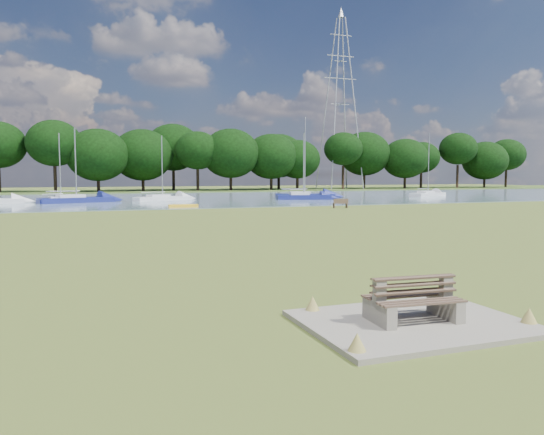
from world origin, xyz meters
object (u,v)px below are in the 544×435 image
object	(u,v)px
bench_pair	(413,301)
sailboat_7	(60,199)
sailboat_9	(76,198)
pylon	(340,79)
sailboat_5	(303,195)
kayak	(183,206)
sailboat_0	(304,194)
sailboat_2	(162,197)
sailboat_6	(428,193)
riverbank_bench	(341,203)

from	to	relation	value
bench_pair	sailboat_7	xyz separation A→B (m)	(-7.72, 48.84, -0.02)
sailboat_9	pylon	bearing A→B (deg)	17.54
sailboat_7	sailboat_5	bearing A→B (deg)	-23.26
kayak	sailboat_0	size ratio (longest dim) A/B	0.26
bench_pair	sailboat_9	bearing A→B (deg)	101.32
pylon	sailboat_2	xyz separation A→B (m)	(-39.17, -33.06, -20.85)
sailboat_9	kayak	bearing A→B (deg)	-70.04
kayak	sailboat_6	distance (m)	37.20
sailboat_0	sailboat_2	distance (m)	17.69
sailboat_2	sailboat_9	distance (m)	9.13
kayak	pylon	xyz separation A→B (m)	(39.22, 46.00, 21.11)
bench_pair	riverbank_bench	xyz separation A→B (m)	(15.54, 32.86, -0.06)
sailboat_7	sailboat_0	bearing A→B (deg)	-14.69
pylon	sailboat_0	size ratio (longest dim) A/B	3.46
sailboat_2	sailboat_7	bearing A→B (deg)	171.21
kayak	riverbank_bench	bearing A→B (deg)	-19.03
sailboat_0	sailboat_9	bearing A→B (deg)	-158.71
bench_pair	sailboat_0	world-z (taller)	sailboat_0
kayak	pylon	distance (m)	64.03
kayak	sailboat_5	size ratio (longest dim) A/B	0.34
pylon	sailboat_2	world-z (taller)	pylon
sailboat_0	sailboat_5	xyz separation A→B (m)	(-1.95, -4.14, 0.02)
sailboat_5	sailboat_2	bearing A→B (deg)	-178.86
sailboat_7	sailboat_9	bearing A→B (deg)	0.90
bench_pair	sailboat_6	distance (m)	63.02
pylon	sailboat_7	size ratio (longest dim) A/B	4.91
pylon	sailboat_7	bearing A→B (deg)	-144.67
riverbank_bench	sailboat_7	world-z (taller)	sailboat_7
kayak	sailboat_7	size ratio (longest dim) A/B	0.37
sailboat_5	sailboat_9	xyz separation A→B (m)	(-24.71, 1.65, -0.01)
kayak	sailboat_9	distance (m)	14.51
kayak	sailboat_6	xyz separation A→B (m)	(35.03, 12.50, 0.31)
sailboat_0	sailboat_7	size ratio (longest dim) A/B	1.42
sailboat_2	sailboat_9	xyz separation A→B (m)	(-9.00, -1.52, 0.09)
pylon	sailboat_5	size ratio (longest dim) A/B	4.52
bench_pair	pylon	distance (m)	96.15
kayak	pylon	world-z (taller)	pylon
bench_pair	sailboat_5	bearing A→B (deg)	72.98
sailboat_2	pylon	bearing A→B (deg)	20.03
sailboat_6	sailboat_9	world-z (taller)	sailboat_6
pylon	sailboat_2	bearing A→B (deg)	-139.83
bench_pair	sailboat_2	size ratio (longest dim) A/B	0.25
sailboat_2	sailboat_6	size ratio (longest dim) A/B	0.86
sailboat_7	sailboat_9	xyz separation A→B (m)	(1.45, 0.58, 0.07)
sailboat_5	sailboat_7	bearing A→B (deg)	-169.80
pylon	sailboat_6	world-z (taller)	pylon
sailboat_6	sailboat_9	xyz separation A→B (m)	(-43.98, -1.09, 0.05)
sailboat_0	pylon	bearing A→B (deg)	72.13
sailboat_2	sailboat_6	world-z (taller)	sailboat_6
sailboat_0	sailboat_6	size ratio (longest dim) A/B	1.19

